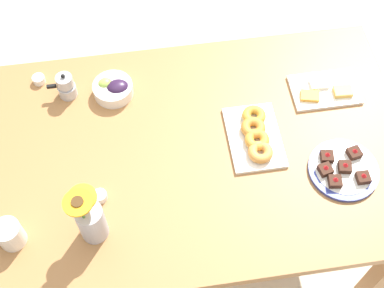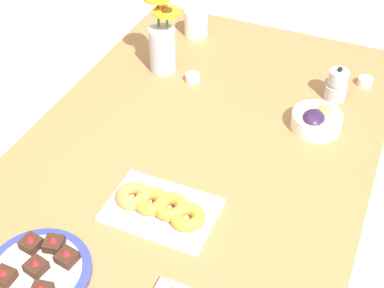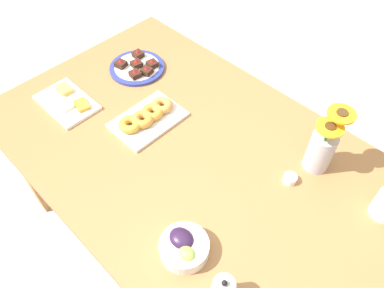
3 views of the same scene
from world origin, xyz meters
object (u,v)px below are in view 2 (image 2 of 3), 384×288
at_px(flower_vase, 162,45).
at_px(jam_cup_honey, 365,81).
at_px(grape_bowl, 316,120).
at_px(croissant_platter, 161,207).
at_px(dining_table, 192,175).
at_px(dessert_plate, 38,270).
at_px(coffee_mug, 196,23).
at_px(jam_cup_berry, 193,77).
at_px(moka_pot, 337,85).

bearing_deg(flower_vase, jam_cup_honey, -74.60).
xyz_separation_m(grape_bowl, croissant_platter, (-0.49, 0.28, -0.01)).
relative_size(dining_table, dessert_plate, 6.44).
bearing_deg(dining_table, coffee_mug, 22.02).
bearing_deg(flower_vase, jam_cup_berry, -101.59).
relative_size(jam_cup_berry, moka_pot, 0.40).
bearing_deg(coffee_mug, dining_table, -157.98).
height_order(dining_table, moka_pot, moka_pot).
bearing_deg(dining_table, jam_cup_honey, -35.99).
height_order(coffee_mug, grape_bowl, coffee_mug).
bearing_deg(jam_cup_berry, croissant_platter, -164.59).
height_order(dessert_plate, flower_vase, flower_vase).
bearing_deg(croissant_platter, moka_pot, -24.39).
relative_size(croissant_platter, jam_cup_berry, 5.83).
distance_m(croissant_platter, dessert_plate, 0.33).
distance_m(grape_bowl, jam_cup_honey, 0.30).
bearing_deg(moka_pot, coffee_mug, 71.18).
xyz_separation_m(dining_table, dessert_plate, (-0.51, 0.16, 0.10)).
bearing_deg(dessert_plate, flower_vase, 6.60).
distance_m(dining_table, jam_cup_honey, 0.68).
distance_m(coffee_mug, jam_cup_berry, 0.31).
height_order(coffee_mug, jam_cup_honey, coffee_mug).
bearing_deg(dessert_plate, coffee_mug, 4.53).
distance_m(coffee_mug, moka_pot, 0.60).
xyz_separation_m(croissant_platter, dessert_plate, (-0.28, 0.18, -0.01)).
xyz_separation_m(dining_table, coffee_mug, (0.63, 0.25, 0.14)).
bearing_deg(jam_cup_berry, dessert_plate, 178.62).
height_order(grape_bowl, dessert_plate, grape_bowl).
distance_m(croissant_platter, jam_cup_berry, 0.59).
height_order(coffee_mug, dessert_plate, coffee_mug).
bearing_deg(croissant_platter, jam_cup_honey, -26.09).
height_order(coffee_mug, jam_cup_berry, coffee_mug).
distance_m(dining_table, moka_pot, 0.56).
xyz_separation_m(jam_cup_honey, moka_pot, (-0.11, 0.08, 0.03)).
relative_size(jam_cup_berry, dessert_plate, 0.19).
xyz_separation_m(grape_bowl, flower_vase, (0.10, 0.56, 0.07)).
bearing_deg(croissant_platter, flower_vase, 25.09).
height_order(dining_table, dessert_plate, dessert_plate).
bearing_deg(croissant_platter, jam_cup_berry, 15.41).
height_order(dining_table, coffee_mug, coffee_mug).
bearing_deg(jam_cup_honey, dessert_plate, 152.10).
bearing_deg(dessert_plate, jam_cup_honey, -27.90).
relative_size(coffee_mug, moka_pot, 1.03).
bearing_deg(flower_vase, croissant_platter, -154.91).
distance_m(jam_cup_honey, dessert_plate, 1.20).
relative_size(dining_table, moka_pot, 13.45).
distance_m(dining_table, flower_vase, 0.49).
bearing_deg(moka_pot, grape_bowl, 173.12).
bearing_deg(grape_bowl, jam_cup_berry, 79.89).
bearing_deg(moka_pot, croissant_platter, 155.61).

